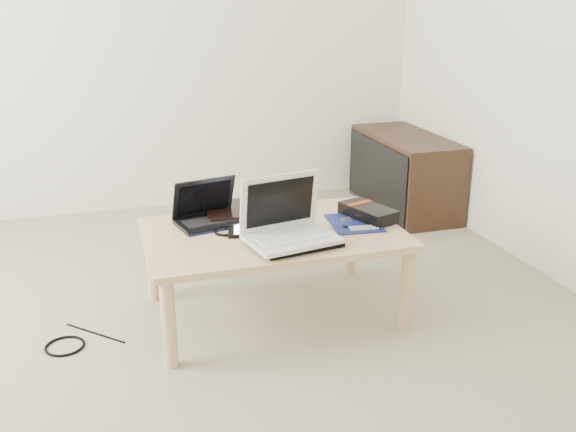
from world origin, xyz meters
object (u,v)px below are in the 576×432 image
object	(u,v)px
media_cabinet	(403,173)
gpu_box	(368,212)
coffee_table	(273,241)
netbook	(208,214)
white_laptop	(288,226)

from	to	relation	value
media_cabinet	gpu_box	world-z (taller)	media_cabinet
coffee_table	netbook	size ratio (longest dim) A/B	3.39
netbook	gpu_box	distance (m)	0.72
white_laptop	gpu_box	bearing A→B (deg)	22.20
white_laptop	media_cabinet	bearing A→B (deg)	47.60
coffee_table	netbook	bearing A→B (deg)	143.81
media_cabinet	netbook	world-z (taller)	netbook
media_cabinet	white_laptop	world-z (taller)	white_laptop
media_cabinet	gpu_box	bearing A→B (deg)	-123.96
netbook	white_laptop	world-z (taller)	white_laptop
netbook	gpu_box	world-z (taller)	netbook
media_cabinet	netbook	xyz separation A→B (m)	(-1.48, -0.99, 0.19)
coffee_table	media_cabinet	bearing A→B (deg)	43.67
coffee_table	netbook	world-z (taller)	netbook
media_cabinet	gpu_box	xyz separation A→B (m)	(-0.77, -1.15, 0.18)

